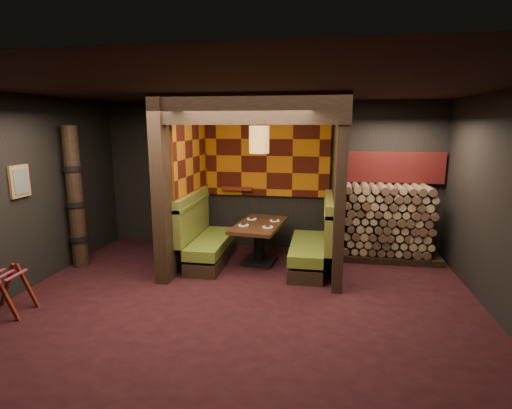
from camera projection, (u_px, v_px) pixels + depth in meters
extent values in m
cube|color=black|center=(240.00, 307.00, 5.39)|extent=(6.50, 5.50, 0.02)
cube|color=black|center=(238.00, 87.00, 4.81)|extent=(6.50, 5.50, 0.02)
cube|color=black|center=(268.00, 176.00, 7.77)|extent=(6.50, 0.02, 2.85)
cube|color=black|center=(146.00, 291.00, 2.43)|extent=(6.50, 0.02, 2.85)
cube|color=black|center=(13.00, 196.00, 5.63)|extent=(0.02, 5.50, 2.85)
cube|color=black|center=(183.00, 182.00, 6.91)|extent=(0.20, 2.20, 2.85)
cube|color=black|center=(338.00, 186.00, 6.53)|extent=(0.15, 2.10, 2.85)
cube|color=black|center=(247.00, 109.00, 5.54)|extent=(2.85, 0.18, 0.44)
cube|color=#994F09|center=(267.00, 156.00, 7.64)|extent=(2.40, 0.06, 1.55)
cube|color=#994F09|center=(192.00, 157.00, 6.98)|extent=(0.04, 1.85, 1.45)
cube|color=#5B1E12|center=(237.00, 188.00, 7.81)|extent=(0.60, 0.12, 0.07)
cube|color=black|center=(212.00, 256.00, 7.10)|extent=(0.55, 1.60, 0.22)
cube|color=#56641E|center=(212.00, 243.00, 7.05)|extent=(0.55, 1.60, 0.18)
cube|color=brown|center=(193.00, 221.00, 7.02)|extent=(0.12, 1.60, 0.78)
cube|color=#56641E|center=(192.00, 201.00, 6.95)|extent=(0.15, 1.60, 0.06)
cube|color=black|center=(307.00, 262.00, 6.82)|extent=(0.55, 1.60, 0.22)
cube|color=#56641E|center=(307.00, 248.00, 6.77)|extent=(0.55, 1.60, 0.18)
cube|color=brown|center=(328.00, 226.00, 6.64)|extent=(0.12, 1.60, 0.78)
cube|color=#56641E|center=(329.00, 206.00, 6.57)|extent=(0.15, 1.60, 0.06)
cube|color=black|center=(259.00, 261.00, 7.09)|extent=(0.61, 0.61, 0.06)
cylinder|color=black|center=(259.00, 245.00, 7.03)|extent=(0.20, 0.20, 0.66)
cube|color=#3A2412|center=(259.00, 225.00, 6.96)|extent=(0.91, 1.45, 0.06)
cylinder|color=white|center=(243.00, 225.00, 6.79)|extent=(0.18, 0.18, 0.01)
cube|color=black|center=(243.00, 224.00, 6.79)|extent=(0.08, 0.12, 0.02)
cylinder|color=white|center=(268.00, 227.00, 6.67)|extent=(0.18, 0.18, 0.01)
cube|color=black|center=(268.00, 226.00, 6.66)|extent=(0.08, 0.12, 0.02)
cylinder|color=white|center=(252.00, 219.00, 7.23)|extent=(0.18, 0.18, 0.01)
cube|color=black|center=(252.00, 218.00, 7.23)|extent=(0.08, 0.12, 0.02)
cylinder|color=white|center=(275.00, 221.00, 7.11)|extent=(0.18, 0.18, 0.01)
cube|color=black|center=(275.00, 220.00, 7.10)|extent=(0.08, 0.12, 0.02)
cylinder|color=#A36E32|center=(259.00, 140.00, 6.61)|extent=(0.33, 0.33, 0.45)
sphere|color=#FFC672|center=(259.00, 140.00, 6.61)|extent=(0.18, 0.18, 0.18)
cylinder|color=black|center=(259.00, 111.00, 6.52)|extent=(0.02, 0.02, 0.46)
cube|color=olive|center=(19.00, 181.00, 5.68)|extent=(0.04, 0.36, 0.46)
cube|color=#3F3F3F|center=(21.00, 181.00, 5.68)|extent=(0.01, 0.27, 0.36)
cube|color=#4A1409|center=(8.00, 299.00, 4.96)|extent=(0.30, 0.06, 0.65)
cube|color=#4A1409|center=(7.00, 286.00, 5.36)|extent=(0.30, 0.06, 0.65)
cube|color=#4A1409|center=(28.00, 287.00, 5.33)|extent=(0.30, 0.06, 0.65)
cube|color=maroon|center=(5.00, 275.00, 5.11)|extent=(0.07, 0.40, 0.01)
cube|color=maroon|center=(16.00, 275.00, 5.10)|extent=(0.07, 0.40, 0.01)
cylinder|color=black|center=(75.00, 198.00, 6.70)|extent=(0.26, 0.26, 2.40)
cylinder|color=black|center=(79.00, 238.00, 6.84)|extent=(0.31, 0.31, 0.09)
cylinder|color=black|center=(76.00, 204.00, 6.72)|extent=(0.31, 0.31, 0.09)
cylinder|color=black|center=(73.00, 168.00, 6.60)|extent=(0.31, 0.31, 0.09)
cube|color=black|center=(389.00, 256.00, 7.27)|extent=(1.73, 0.70, 0.12)
cube|color=brown|center=(391.00, 220.00, 7.14)|extent=(1.73, 0.70, 1.24)
cube|color=maroon|center=(392.00, 167.00, 7.27)|extent=(1.83, 0.10, 0.56)
cube|color=black|center=(343.00, 184.00, 6.77)|extent=(0.08, 0.08, 2.85)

